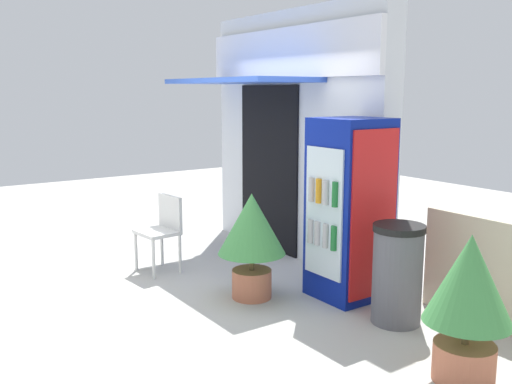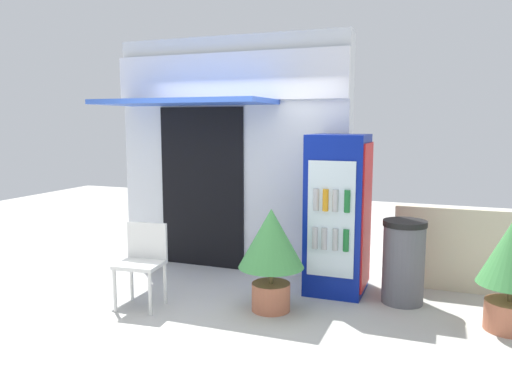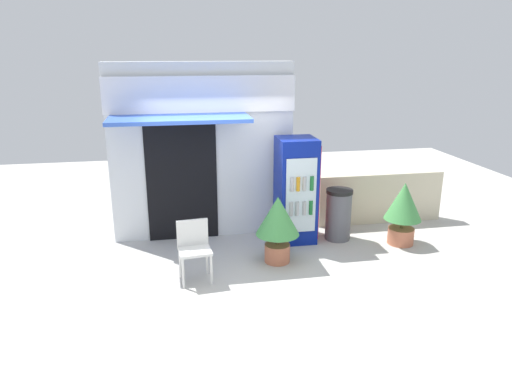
% 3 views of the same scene
% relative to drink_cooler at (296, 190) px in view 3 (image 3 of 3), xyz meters
% --- Properties ---
extents(ground, '(16.00, 16.00, 0.00)m').
position_rel_drink_cooler_xyz_m(ground, '(-1.29, -1.01, -0.91)').
color(ground, beige).
extents(storefront_building, '(3.17, 1.24, 3.05)m').
position_rel_drink_cooler_xyz_m(storefront_building, '(-1.58, 0.52, 0.68)').
color(storefront_building, silver).
rests_on(storefront_building, ground).
extents(drink_cooler, '(0.66, 0.73, 1.82)m').
position_rel_drink_cooler_xyz_m(drink_cooler, '(0.00, 0.00, 0.00)').
color(drink_cooler, navy).
rests_on(drink_cooler, ground).
extents(plastic_chair, '(0.49, 0.45, 0.89)m').
position_rel_drink_cooler_xyz_m(plastic_chair, '(-1.84, -1.19, -0.38)').
color(plastic_chair, silver).
rests_on(plastic_chair, ground).
extents(potted_plant_near_shop, '(0.68, 0.68, 1.08)m').
position_rel_drink_cooler_xyz_m(potted_plant_near_shop, '(-0.52, -0.84, -0.23)').
color(potted_plant_near_shop, '#BC6B4C').
rests_on(potted_plant_near_shop, ground).
extents(potted_plant_curbside, '(0.63, 0.63, 1.10)m').
position_rel_drink_cooler_xyz_m(potted_plant_curbside, '(1.75, -0.52, -0.25)').
color(potted_plant_curbside, '#BC6B4C').
rests_on(potted_plant_curbside, ground).
extents(trash_bin, '(0.47, 0.47, 0.91)m').
position_rel_drink_cooler_xyz_m(trash_bin, '(0.75, -0.11, -0.45)').
color(trash_bin, '#595960').
rests_on(trash_bin, ground).
extents(stone_boundary_wall, '(2.48, 0.21, 0.98)m').
position_rel_drink_cooler_xyz_m(stone_boundary_wall, '(1.83, 0.57, -0.42)').
color(stone_boundary_wall, beige).
rests_on(stone_boundary_wall, ground).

